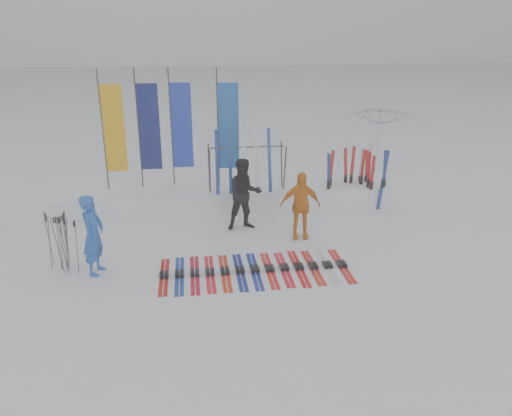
{
  "coord_description": "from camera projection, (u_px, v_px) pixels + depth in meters",
  "views": [
    {
      "loc": [
        -1.18,
        -8.68,
        4.77
      ],
      "look_at": [
        0.2,
        1.6,
        1.0
      ],
      "focal_mm": 35.0,
      "sensor_mm": 36.0,
      "label": 1
    }
  ],
  "objects": [
    {
      "name": "person_black",
      "position": [
        245.0,
        195.0,
        12.25
      ],
      "size": [
        0.97,
        0.81,
        1.8
      ],
      "primitive_type": "imported",
      "rotation": [
        0.0,
        0.0,
        0.15
      ],
      "color": "black",
      "rests_on": "ground"
    },
    {
      "name": "snow_bank",
      "position": [
        235.0,
        196.0,
        14.05
      ],
      "size": [
        14.0,
        1.6,
        0.6
      ],
      "primitive_type": "cube",
      "color": "white",
      "rests_on": "ground"
    },
    {
      "name": "person_yellow",
      "position": [
        300.0,
        205.0,
        11.75
      ],
      "size": [
        0.98,
        0.46,
        1.63
      ],
      "primitive_type": "imported",
      "rotation": [
        0.0,
        0.0,
        -0.07
      ],
      "color": "orange",
      "rests_on": "ground"
    },
    {
      "name": "ground",
      "position": [
        257.0,
        283.0,
        9.86
      ],
      "size": [
        120.0,
        120.0,
        0.0
      ],
      "primitive_type": "plane",
      "color": "white",
      "rests_on": "ground"
    },
    {
      "name": "upright_skis",
      "position": [
        358.0,
        178.0,
        13.94
      ],
      "size": [
        1.63,
        1.08,
        1.69
      ],
      "color": "navy",
      "rests_on": "ground"
    },
    {
      "name": "feather_flags",
      "position": [
        168.0,
        127.0,
        13.34
      ],
      "size": [
        3.6,
        0.29,
        3.2
      ],
      "color": "#383A3F",
      "rests_on": "ground"
    },
    {
      "name": "ski_row",
      "position": [
        254.0,
        270.0,
        10.33
      ],
      "size": [
        3.88,
        1.7,
        0.07
      ],
      "color": "#AC180D",
      "rests_on": "ground"
    },
    {
      "name": "tent_canopy",
      "position": [
        379.0,
        145.0,
        15.91
      ],
      "size": [
        3.51,
        3.54,
        2.47
      ],
      "primitive_type": "imported",
      "rotation": [
        0.0,
        0.0,
        0.38
      ],
      "color": "white",
      "rests_on": "ground"
    },
    {
      "name": "pole_cluster",
      "position": [
        62.0,
        243.0,
        10.22
      ],
      "size": [
        0.71,
        0.61,
        1.26
      ],
      "color": "#595B60",
      "rests_on": "ground"
    },
    {
      "name": "person_blue",
      "position": [
        93.0,
        235.0,
        10.01
      ],
      "size": [
        0.54,
        0.69,
        1.68
      ],
      "primitive_type": "imported",
      "rotation": [
        0.0,
        0.0,
        1.32
      ],
      "color": "blue",
      "rests_on": "ground"
    },
    {
      "name": "ski_rack",
      "position": [
        247.0,
        162.0,
        13.34
      ],
      "size": [
        2.04,
        0.8,
        1.23
      ],
      "color": "#383A3F",
      "rests_on": "ground"
    }
  ]
}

